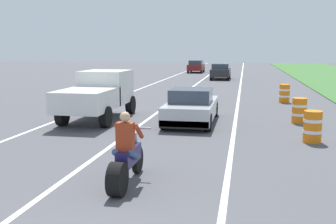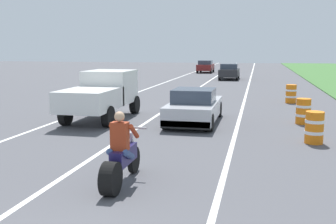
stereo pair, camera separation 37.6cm
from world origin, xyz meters
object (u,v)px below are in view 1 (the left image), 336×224
motorcycle_with_rider (126,159)px  construction_barrel_mid (299,111)px  pickup_truck_left_lane_white (98,93)px  construction_barrel_nearest (313,127)px  distant_car_far_ahead (221,71)px  construction_barrel_far (284,93)px  distant_car_further_ahead (196,66)px  sports_car_silver (191,107)px

motorcycle_with_rider → construction_barrel_mid: motorcycle_with_rider is taller
motorcycle_with_rider → pickup_truck_left_lane_white: size_ratio=0.46×
pickup_truck_left_lane_white → construction_barrel_mid: (8.08, 0.66, -0.60)m
construction_barrel_nearest → distant_car_far_ahead: 26.31m
pickup_truck_left_lane_white → construction_barrel_nearest: size_ratio=4.80×
construction_barrel_mid → distant_car_far_ahead: 23.01m
construction_barrel_far → construction_barrel_nearest: bearing=-90.1°
distant_car_further_ahead → sports_car_silver: bearing=-83.4°
motorcycle_with_rider → distant_car_further_ahead: (-3.48, 41.41, 0.18)m
construction_barrel_far → distant_car_further_ahead: (-8.08, 26.77, 0.27)m
motorcycle_with_rider → construction_barrel_far: motorcycle_with_rider is taller
construction_barrel_far → distant_car_far_ahead: bearing=105.3°
pickup_truck_left_lane_white → construction_barrel_nearest: bearing=-18.4°
construction_barrel_mid → distant_car_far_ahead: size_ratio=0.25×
motorcycle_with_rider → distant_car_far_ahead: (0.14, 30.97, 0.18)m
sports_car_silver → construction_barrel_far: (4.20, 6.95, -0.13)m
motorcycle_with_rider → distant_car_far_ahead: bearing=89.7°
motorcycle_with_rider → construction_barrel_far: size_ratio=2.21×
sports_car_silver → construction_barrel_mid: sports_car_silver is taller
pickup_truck_left_lane_white → motorcycle_with_rider: bearing=-65.7°
sports_car_silver → construction_barrel_far: 8.12m
motorcycle_with_rider → distant_car_far_ahead: motorcycle_with_rider is taller
motorcycle_with_rider → sports_car_silver: bearing=87.1°
sports_car_silver → distant_car_further_ahead: size_ratio=1.08×
pickup_truck_left_lane_white → distant_car_further_ahead: (0.01, 33.69, -0.33)m
pickup_truck_left_lane_white → construction_barrel_mid: size_ratio=4.80×
pickup_truck_left_lane_white → construction_barrel_far: bearing=40.5°
distant_car_far_ahead → construction_barrel_mid: bearing=-78.8°
motorcycle_with_rider → construction_barrel_mid: bearing=61.3°
distant_car_further_ahead → construction_barrel_mid: bearing=-76.3°
distant_car_far_ahead → motorcycle_with_rider: bearing=-90.3°
construction_barrel_far → motorcycle_with_rider: bearing=-107.4°
construction_barrel_nearest → construction_barrel_far: size_ratio=1.00×
sports_car_silver → distant_car_far_ahead: (-0.26, 23.27, 0.14)m
construction_barrel_nearest → distant_car_further_ahead: 37.26m
motorcycle_with_rider → construction_barrel_nearest: motorcycle_with_rider is taller
pickup_truck_left_lane_white → construction_barrel_mid: bearing=4.7°
pickup_truck_left_lane_white → construction_barrel_far: pickup_truck_left_lane_white is taller
sports_car_silver → distant_car_far_ahead: distant_car_far_ahead is taller
construction_barrel_nearest → sports_car_silver: bearing=147.5°
distant_car_far_ahead → construction_barrel_nearest: bearing=-80.3°
sports_car_silver → pickup_truck_left_lane_white: pickup_truck_left_lane_white is taller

